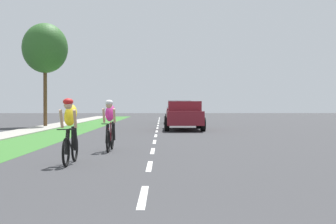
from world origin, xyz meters
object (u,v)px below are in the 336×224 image
(pickup_maroon, at_px, (184,116))
(suv_silver, at_px, (179,111))
(street_tree_near, at_px, (45,48))
(cyclist_trailing, at_px, (110,125))
(cyclist_lead, at_px, (70,130))

(pickup_maroon, xyz_separation_m, suv_silver, (0.10, 9.76, 0.12))
(pickup_maroon, xyz_separation_m, street_tree_near, (-8.96, 4.00, 4.33))
(cyclist_trailing, bearing_deg, suv_silver, 82.26)
(suv_silver, bearing_deg, cyclist_trailing, -97.74)
(cyclist_trailing, xyz_separation_m, street_tree_near, (-6.11, 15.98, 4.35))
(suv_silver, height_order, street_tree_near, street_tree_near)
(suv_silver, bearing_deg, cyclist_lead, -98.11)
(suv_silver, distance_m, street_tree_near, 11.54)
(cyclist_lead, bearing_deg, suv_silver, 81.89)
(cyclist_lead, xyz_separation_m, suv_silver, (3.55, 24.89, 0.14))
(suv_silver, relative_size, street_tree_near, 0.69)
(suv_silver, bearing_deg, pickup_maroon, -90.58)
(cyclist_lead, height_order, pickup_maroon, pickup_maroon)
(cyclist_lead, xyz_separation_m, street_tree_near, (-5.52, 19.13, 4.35))
(cyclist_lead, height_order, street_tree_near, street_tree_near)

